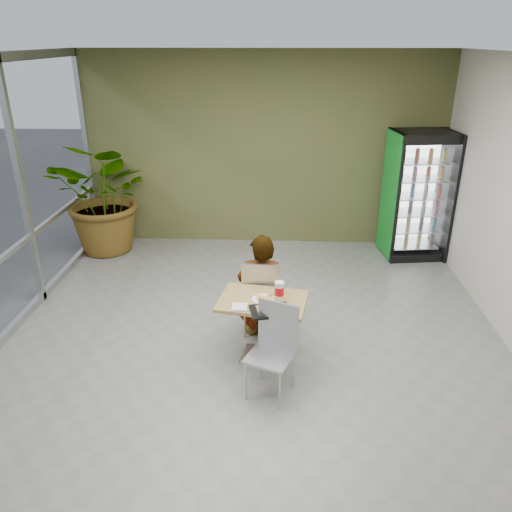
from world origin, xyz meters
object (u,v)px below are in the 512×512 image
object	(u,v)px
seated_woman	(261,296)
beverage_fridge	(417,196)
potted_plant	(107,197)
chair_far	(261,292)
dining_table	(262,317)
soda_cup	(279,290)
cafeteria_tray	(270,311)
chair_near	(274,342)

from	to	relation	value
seated_woman	beverage_fridge	xyz separation A→B (m)	(2.41, 2.52, 0.53)
potted_plant	chair_far	bearing A→B (deg)	-43.82
beverage_fridge	potted_plant	bearing A→B (deg)	173.20
dining_table	chair_far	bearing A→B (deg)	94.19
chair_far	soda_cup	size ratio (longest dim) A/B	5.32
seated_woman	soda_cup	size ratio (longest dim) A/B	8.49
soda_cup	cafeteria_tray	world-z (taller)	soda_cup
dining_table	seated_woman	size ratio (longest dim) A/B	0.65
chair_far	beverage_fridge	distance (m)	3.56
seated_woman	potted_plant	world-z (taller)	potted_plant
seated_woman	dining_table	bearing A→B (deg)	94.72
cafeteria_tray	dining_table	bearing A→B (deg)	109.12
chair_near	potted_plant	bearing A→B (deg)	150.20
dining_table	soda_cup	world-z (taller)	soda_cup
potted_plant	seated_woman	bearing A→B (deg)	-43.18
beverage_fridge	potted_plant	world-z (taller)	beverage_fridge
cafeteria_tray	chair_near	bearing A→B (deg)	-80.30
chair_near	potted_plant	distance (m)	4.53
seated_woman	soda_cup	distance (m)	0.64
seated_woman	cafeteria_tray	size ratio (longest dim) A/B	3.89
chair_near	beverage_fridge	world-z (taller)	beverage_fridge
chair_far	cafeteria_tray	size ratio (longest dim) A/B	2.43
chair_near	soda_cup	size ratio (longest dim) A/B	5.16
soda_cup	potted_plant	bearing A→B (deg)	133.85
dining_table	seated_woman	world-z (taller)	seated_woman
chair_far	chair_near	world-z (taller)	chair_far
chair_far	chair_near	xyz separation A→B (m)	(0.17, -1.02, -0.02)
chair_near	cafeteria_tray	world-z (taller)	chair_near
dining_table	potted_plant	xyz separation A→B (m)	(-2.66, 3.01, 0.41)
chair_far	beverage_fridge	size ratio (longest dim) A/B	0.49
soda_cup	beverage_fridge	size ratio (longest dim) A/B	0.09
cafeteria_tray	seated_woman	bearing A→B (deg)	98.71
beverage_fridge	cafeteria_tray	bearing A→B (deg)	-131.95
seated_woman	cafeteria_tray	world-z (taller)	seated_woman
dining_table	cafeteria_tray	world-z (taller)	cafeteria_tray
dining_table	beverage_fridge	xyz separation A→B (m)	(2.38, 3.07, 0.49)
soda_cup	seated_woman	bearing A→B (deg)	113.45
dining_table	potted_plant	world-z (taller)	potted_plant
soda_cup	cafeteria_tray	xyz separation A→B (m)	(-0.09, -0.31, -0.08)
cafeteria_tray	potted_plant	distance (m)	4.28
chair_far	chair_near	size ratio (longest dim) A/B	1.03
dining_table	potted_plant	distance (m)	4.04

